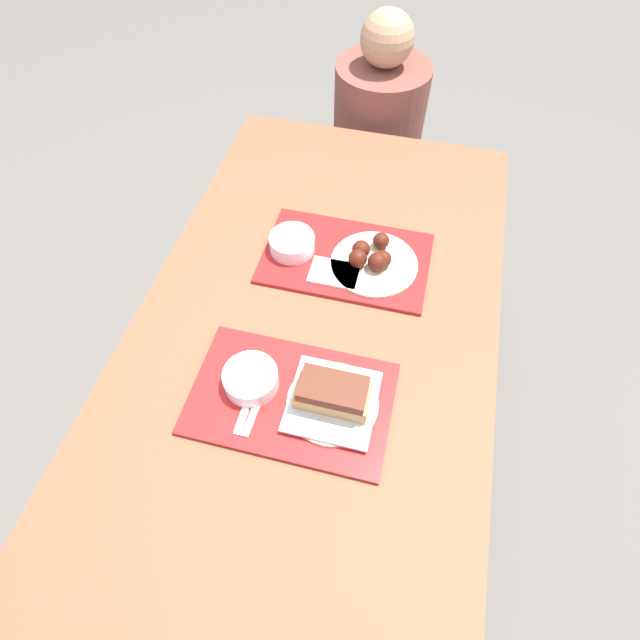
{
  "coord_description": "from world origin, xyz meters",
  "views": [
    {
      "loc": [
        0.19,
        -0.69,
        1.81
      ],
      "look_at": [
        0.02,
        -0.01,
        0.81
      ],
      "focal_mm": 28.0,
      "sensor_mm": 36.0,
      "label": 1
    }
  ],
  "objects_px": {
    "bowl_coleslaw_near": "(251,378)",
    "tray_near": "(293,399)",
    "tray_far": "(346,258)",
    "brisket_sandwich_plate": "(333,397)",
    "person_seated_across": "(379,117)",
    "wings_plate_far": "(373,258)",
    "bowl_coleslaw_far": "(292,242)"
  },
  "relations": [
    {
      "from": "bowl_coleslaw_near",
      "to": "person_seated_across",
      "type": "distance_m",
      "value": 1.27
    },
    {
      "from": "tray_far",
      "to": "wings_plate_far",
      "type": "height_order",
      "value": "wings_plate_far"
    },
    {
      "from": "bowl_coleslaw_far",
      "to": "person_seated_across",
      "type": "distance_m",
      "value": 0.84
    },
    {
      "from": "tray_near",
      "to": "bowl_coleslaw_far",
      "type": "relative_size",
      "value": 3.64
    },
    {
      "from": "tray_near",
      "to": "tray_far",
      "type": "bearing_deg",
      "value": 86.63
    },
    {
      "from": "bowl_coleslaw_near",
      "to": "person_seated_across",
      "type": "xyz_separation_m",
      "value": [
        0.08,
        1.26,
        -0.12
      ]
    },
    {
      "from": "tray_far",
      "to": "wings_plate_far",
      "type": "distance_m",
      "value": 0.08
    },
    {
      "from": "bowl_coleslaw_near",
      "to": "wings_plate_far",
      "type": "height_order",
      "value": "wings_plate_far"
    },
    {
      "from": "tray_far",
      "to": "wings_plate_far",
      "type": "xyz_separation_m",
      "value": [
        0.07,
        -0.01,
        0.03
      ]
    },
    {
      "from": "wings_plate_far",
      "to": "person_seated_across",
      "type": "bearing_deg",
      "value": 98.13
    },
    {
      "from": "tray_far",
      "to": "bowl_coleslaw_near",
      "type": "xyz_separation_m",
      "value": [
        -0.13,
        -0.44,
        0.03
      ]
    },
    {
      "from": "person_seated_across",
      "to": "wings_plate_far",
      "type": "bearing_deg",
      "value": -81.87
    },
    {
      "from": "bowl_coleslaw_near",
      "to": "person_seated_across",
      "type": "relative_size",
      "value": 0.19
    },
    {
      "from": "brisket_sandwich_plate",
      "to": "person_seated_across",
      "type": "distance_m",
      "value": 1.28
    },
    {
      "from": "tray_far",
      "to": "brisket_sandwich_plate",
      "type": "height_order",
      "value": "brisket_sandwich_plate"
    },
    {
      "from": "brisket_sandwich_plate",
      "to": "wings_plate_far",
      "type": "relative_size",
      "value": 0.87
    },
    {
      "from": "tray_near",
      "to": "bowl_coleslaw_near",
      "type": "bearing_deg",
      "value": 173.99
    },
    {
      "from": "tray_near",
      "to": "person_seated_across",
      "type": "height_order",
      "value": "person_seated_across"
    },
    {
      "from": "wings_plate_far",
      "to": "tray_far",
      "type": "bearing_deg",
      "value": 174.83
    },
    {
      "from": "wings_plate_far",
      "to": "bowl_coleslaw_near",
      "type": "bearing_deg",
      "value": -114.96
    },
    {
      "from": "bowl_coleslaw_far",
      "to": "person_seated_across",
      "type": "xyz_separation_m",
      "value": [
        0.11,
        0.83,
        -0.12
      ]
    },
    {
      "from": "brisket_sandwich_plate",
      "to": "person_seated_across",
      "type": "xyz_separation_m",
      "value": [
        -0.11,
        1.27,
        -0.12
      ]
    },
    {
      "from": "bowl_coleslaw_far",
      "to": "wings_plate_far",
      "type": "height_order",
      "value": "wings_plate_far"
    },
    {
      "from": "tray_near",
      "to": "bowl_coleslaw_near",
      "type": "height_order",
      "value": "bowl_coleslaw_near"
    },
    {
      "from": "bowl_coleslaw_near",
      "to": "wings_plate_far",
      "type": "xyz_separation_m",
      "value": [
        0.2,
        0.43,
        -0.01
      ]
    },
    {
      "from": "tray_far",
      "to": "wings_plate_far",
      "type": "bearing_deg",
      "value": -5.17
    },
    {
      "from": "tray_near",
      "to": "bowl_coleslaw_near",
      "type": "xyz_separation_m",
      "value": [
        -0.1,
        0.01,
        0.03
      ]
    },
    {
      "from": "brisket_sandwich_plate",
      "to": "bowl_coleslaw_far",
      "type": "relative_size",
      "value": 1.65
    },
    {
      "from": "bowl_coleslaw_near",
      "to": "tray_near",
      "type": "bearing_deg",
      "value": -6.01
    },
    {
      "from": "bowl_coleslaw_near",
      "to": "brisket_sandwich_plate",
      "type": "height_order",
      "value": "brisket_sandwich_plate"
    },
    {
      "from": "brisket_sandwich_plate",
      "to": "wings_plate_far",
      "type": "height_order",
      "value": "brisket_sandwich_plate"
    },
    {
      "from": "person_seated_across",
      "to": "tray_near",
      "type": "bearing_deg",
      "value": -89.2
    }
  ]
}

